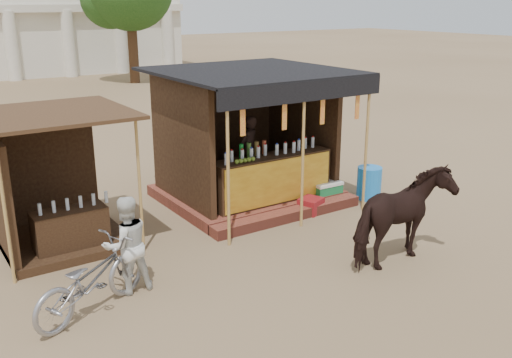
{
  "coord_description": "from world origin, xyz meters",
  "views": [
    {
      "loc": [
        -5.31,
        -6.38,
        4.11
      ],
      "look_at": [
        0.0,
        1.6,
        1.1
      ],
      "focal_mm": 40.0,
      "sensor_mm": 36.0,
      "label": 1
    }
  ],
  "objects": [
    {
      "name": "cooler",
      "position": [
        2.25,
        2.32,
        0.23
      ],
      "size": [
        0.65,
        0.46,
        0.46
      ],
      "color": "#1A783F",
      "rests_on": "ground"
    },
    {
      "name": "main_stall",
      "position": [
        1.01,
        3.36,
        1.02
      ],
      "size": [
        3.6,
        3.61,
        2.78
      ],
      "color": "brown",
      "rests_on": "ground"
    },
    {
      "name": "ground",
      "position": [
        0.0,
        0.0,
        0.0
      ],
      "size": [
        120.0,
        120.0,
        0.0
      ],
      "primitive_type": "plane",
      "color": "#846B4C",
      "rests_on": "ground"
    },
    {
      "name": "motorbike",
      "position": [
        -3.33,
        0.64,
        0.5
      ],
      "size": [
        2.0,
        1.37,
        1.0
      ],
      "primitive_type": "imported",
      "rotation": [
        0.0,
        0.0,
        1.98
      ],
      "color": "gray",
      "rests_on": "ground"
    },
    {
      "name": "secondary_stall",
      "position": [
        -3.17,
        3.24,
        0.85
      ],
      "size": [
        2.4,
        2.4,
        2.38
      ],
      "color": "#3D2916",
      "rests_on": "ground"
    },
    {
      "name": "cow",
      "position": [
        1.36,
        -0.6,
        0.78
      ],
      "size": [
        1.93,
        1.03,
        1.57
      ],
      "primitive_type": "imported",
      "rotation": [
        0.0,
        0.0,
        1.67
      ],
      "color": "black",
      "rests_on": "ground"
    },
    {
      "name": "blue_barrel",
      "position": [
        3.2,
        2.0,
        0.35
      ],
      "size": [
        0.59,
        0.59,
        0.7
      ],
      "primitive_type": "cylinder",
      "rotation": [
        0.0,
        0.0,
        -0.13
      ],
      "color": "blue",
      "rests_on": "ground"
    },
    {
      "name": "red_crate",
      "position": [
        1.6,
        2.0,
        0.15
      ],
      "size": [
        0.55,
        0.53,
        0.31
      ],
      "primitive_type": "cube",
      "rotation": [
        0.0,
        0.0,
        0.36
      ],
      "color": "maroon",
      "rests_on": "ground"
    },
    {
      "name": "bystander",
      "position": [
        -2.68,
        0.96,
        0.74
      ],
      "size": [
        0.72,
        0.56,
        1.47
      ],
      "primitive_type": "imported",
      "rotation": [
        0.0,
        0.0,
        3.14
      ],
      "color": "silver",
      "rests_on": "ground"
    }
  ]
}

